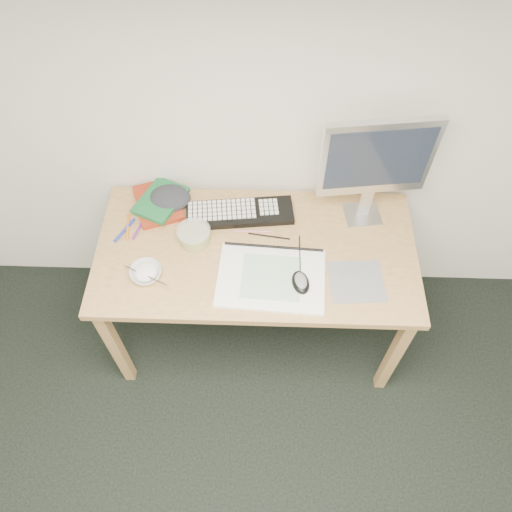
{
  "coord_description": "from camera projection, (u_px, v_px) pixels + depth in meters",
  "views": [
    {
      "loc": [
        0.1,
        0.17,
        2.52
      ],
      "look_at": [
        0.06,
        1.34,
        0.83
      ],
      "focal_mm": 35.0,
      "sensor_mm": 36.0,
      "label": 1
    }
  ],
  "objects": [
    {
      "name": "marker_blue",
      "position": [
        125.0,
        230.0,
        2.23
      ],
      "size": [
        0.08,
        0.14,
        0.01
      ],
      "primitive_type": "cylinder",
      "rotation": [
        0.0,
        1.57,
        1.1
      ],
      "color": "#1E31A6",
      "rests_on": "desk"
    },
    {
      "name": "rice_bowl",
      "position": [
        146.0,
        273.0,
        2.08
      ],
      "size": [
        0.15,
        0.15,
        0.04
      ],
      "primitive_type": "imported",
      "rotation": [
        0.0,
        0.0,
        0.11
      ],
      "color": "silver",
      "rests_on": "desk"
    },
    {
      "name": "marker_orange",
      "position": [
        128.0,
        227.0,
        2.24
      ],
      "size": [
        0.03,
        0.14,
        0.01
      ],
      "primitive_type": "cylinder",
      "rotation": [
        0.0,
        1.57,
        1.69
      ],
      "color": "orange",
      "rests_on": "desk"
    },
    {
      "name": "cloth_lump",
      "position": [
        170.0,
        198.0,
        2.3
      ],
      "size": [
        0.17,
        0.15,
        0.07
      ],
      "primitive_type": "ellipsoid",
      "rotation": [
        0.0,
        0.0,
        0.09
      ],
      "color": "#282B31",
      "rests_on": "desk"
    },
    {
      "name": "marker_purple",
      "position": [
        139.0,
        228.0,
        2.24
      ],
      "size": [
        0.04,
        0.13,
        0.01
      ],
      "primitive_type": "cylinder",
      "rotation": [
        0.0,
        1.57,
        1.31
      ],
      "color": "#692487",
      "rests_on": "desk"
    },
    {
      "name": "desk",
      "position": [
        256.0,
        260.0,
        2.24
      ],
      "size": [
        1.4,
        0.7,
        0.75
      ],
      "color": "tan",
      "rests_on": "ground"
    },
    {
      "name": "book_green",
      "position": [
        161.0,
        200.0,
        2.29
      ],
      "size": [
        0.25,
        0.29,
        0.02
      ],
      "primitive_type": "cube",
      "rotation": [
        0.0,
        0.0,
        -0.43
      ],
      "color": "#186131",
      "rests_on": "book_red"
    },
    {
      "name": "pencil_pink",
      "position": [
        252.0,
        231.0,
        2.23
      ],
      "size": [
        0.17,
        0.01,
        0.01
      ],
      "primitive_type": "cylinder",
      "rotation": [
        0.0,
        1.57,
        0.01
      ],
      "color": "pink",
      "rests_on": "desk"
    },
    {
      "name": "mouse",
      "position": [
        301.0,
        281.0,
        2.05
      ],
      "size": [
        0.09,
        0.13,
        0.04
      ],
      "primitive_type": "ellipsoid",
      "rotation": [
        0.0,
        0.0,
        0.21
      ],
      "color": "black",
      "rests_on": "sketchpad"
    },
    {
      "name": "fruit_tub",
      "position": [
        194.0,
        235.0,
        2.18
      ],
      "size": [
        0.17,
        0.17,
        0.07
      ],
      "primitive_type": "cylinder",
      "rotation": [
        0.0,
        0.0,
        -0.2
      ],
      "color": "gold",
      "rests_on": "desk"
    },
    {
      "name": "monitor",
      "position": [
        376.0,
        161.0,
        2.01
      ],
      "size": [
        0.46,
        0.16,
        0.54
      ],
      "rotation": [
        0.0,
        0.0,
        0.13
      ],
      "color": "silver",
      "rests_on": "desk"
    },
    {
      "name": "pencil_black",
      "position": [
        269.0,
        236.0,
        2.21
      ],
      "size": [
        0.19,
        0.03,
        0.01
      ],
      "primitive_type": "cylinder",
      "rotation": [
        0.0,
        1.57,
        -0.14
      ],
      "color": "black",
      "rests_on": "desk"
    },
    {
      "name": "pencil_tan",
      "position": [
        251.0,
        246.0,
        2.18
      ],
      "size": [
        0.14,
        0.11,
        0.01
      ],
      "primitive_type": "cylinder",
      "rotation": [
        0.0,
        1.57,
        -0.66
      ],
      "color": "tan",
      "rests_on": "desk"
    },
    {
      "name": "mousepad",
      "position": [
        356.0,
        281.0,
        2.08
      ],
      "size": [
        0.24,
        0.22,
        0.0
      ],
      "primitive_type": "cube",
      "rotation": [
        0.0,
        0.0,
        0.07
      ],
      "color": "slate",
      "rests_on": "desk"
    },
    {
      "name": "sketchpad",
      "position": [
        271.0,
        278.0,
        2.09
      ],
      "size": [
        0.47,
        0.35,
        0.01
      ],
      "primitive_type": "cube",
      "rotation": [
        0.0,
        0.0,
        -0.06
      ],
      "color": "silver",
      "rests_on": "desk"
    },
    {
      "name": "keyboard",
      "position": [
        240.0,
        213.0,
        2.28
      ],
      "size": [
        0.5,
        0.21,
        0.03
      ],
      "primitive_type": "cube",
      "rotation": [
        0.0,
        0.0,
        0.11
      ],
      "color": "black",
      "rests_on": "desk"
    },
    {
      "name": "book_red",
      "position": [
        158.0,
        203.0,
        2.31
      ],
      "size": [
        0.27,
        0.31,
        0.03
      ],
      "primitive_type": "cube",
      "rotation": [
        0.0,
        0.0,
        0.34
      ],
      "color": "maroon",
      "rests_on": "desk"
    },
    {
      "name": "chopsticks",
      "position": [
        145.0,
        275.0,
        2.05
      ],
      "size": [
        0.19,
        0.1,
        0.02
      ],
      "primitive_type": "cylinder",
      "rotation": [
        0.0,
        1.57,
        -0.44
      ],
      "color": "silver",
      "rests_on": "rice_bowl"
    }
  ]
}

